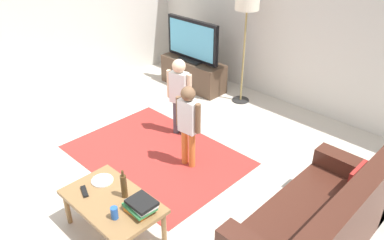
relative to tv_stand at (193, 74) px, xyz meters
name	(u,v)px	position (x,y,z in m)	size (l,w,h in m)	color
ground	(156,187)	(1.63, -2.30, -0.24)	(7.80, 7.80, 0.00)	beige
wall_back	(305,21)	(1.63, 0.70, 1.11)	(6.00, 0.12, 2.70)	silver
wall_left	(17,22)	(-1.37, -2.30, 1.11)	(0.12, 6.00, 2.70)	silver
area_rug	(156,155)	(1.14, -1.87, -0.24)	(2.20, 1.60, 0.01)	#9E2D28
tv_stand	(193,74)	(0.00, 0.00, 0.00)	(1.20, 0.44, 0.50)	#4C3828
tv	(192,41)	(0.00, -0.02, 0.60)	(1.10, 0.28, 0.71)	black
couch	(320,229)	(3.42, -1.88, 0.05)	(0.80, 1.80, 0.86)	#472319
floor_lamp	(247,7)	(0.95, 0.15, 1.30)	(0.36, 0.36, 1.78)	#262626
child_near_tv	(179,91)	(0.98, -1.28, 0.43)	(0.36, 0.19, 1.12)	#4C4C59
child_center	(188,120)	(1.59, -1.72, 0.40)	(0.36, 0.17, 1.07)	orange
coffee_table	(112,204)	(1.87, -3.04, 0.13)	(1.00, 0.60, 0.42)	olive
book_stack	(141,205)	(2.18, -2.94, 0.24)	(0.29, 0.24, 0.13)	orange
bottle	(124,186)	(1.92, -2.92, 0.30)	(0.06, 0.06, 0.30)	#4C3319
tv_remote	(84,191)	(1.59, -3.16, 0.19)	(0.17, 0.05, 0.02)	black
soda_can	(114,213)	(2.09, -3.16, 0.24)	(0.07, 0.07, 0.12)	#2659B2
plate	(102,180)	(1.57, -2.94, 0.18)	(0.22, 0.22, 0.02)	white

